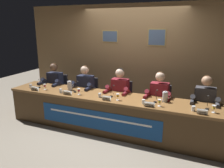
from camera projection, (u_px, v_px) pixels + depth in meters
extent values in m
plane|color=gray|center=(112.00, 130.00, 4.62)|extent=(12.00, 12.00, 0.00)
cube|color=#937047|center=(133.00, 59.00, 5.44)|extent=(5.78, 0.12, 2.60)
cube|color=tan|center=(110.00, 36.00, 5.47)|extent=(0.42, 0.02, 0.29)
cube|color=slate|center=(110.00, 36.00, 5.45)|extent=(0.38, 0.01, 0.25)
cube|color=tan|center=(157.00, 37.00, 5.03)|extent=(0.41, 0.02, 0.39)
cube|color=slate|center=(157.00, 37.00, 5.02)|extent=(0.37, 0.01, 0.35)
cube|color=brown|center=(112.00, 97.00, 4.43)|extent=(4.58, 0.76, 0.05)
cube|color=#4C341B|center=(105.00, 121.00, 4.21)|extent=(4.52, 0.04, 0.69)
cube|color=#4C341B|center=(27.00, 100.00, 5.37)|extent=(0.08, 0.68, 0.69)
cube|color=#19478C|center=(97.00, 120.00, 4.25)|extent=(2.51, 0.01, 0.38)
cube|color=white|center=(97.00, 117.00, 4.23)|extent=(2.13, 0.00, 0.04)
cylinder|color=black|center=(58.00, 110.00, 5.68)|extent=(0.44, 0.44, 0.02)
cylinder|color=black|center=(57.00, 102.00, 5.63)|extent=(0.05, 0.05, 0.40)
cube|color=#232328|center=(57.00, 94.00, 5.57)|extent=(0.44, 0.44, 0.03)
cube|color=#232328|center=(61.00, 83.00, 5.69)|extent=(0.40, 0.05, 0.44)
cylinder|color=black|center=(45.00, 105.00, 5.35)|extent=(0.10, 0.10, 0.46)
cylinder|color=black|center=(52.00, 107.00, 5.28)|extent=(0.10, 0.10, 0.46)
cylinder|color=black|center=(48.00, 93.00, 5.42)|extent=(0.13, 0.34, 0.13)
cylinder|color=black|center=(55.00, 94.00, 5.34)|extent=(0.13, 0.34, 0.13)
cube|color=#1E2338|center=(55.00, 82.00, 5.47)|extent=(0.36, 0.20, 0.48)
sphere|color=brown|center=(54.00, 67.00, 5.35)|extent=(0.19, 0.19, 0.19)
sphere|color=#331E0F|center=(54.00, 67.00, 5.36)|extent=(0.17, 0.17, 0.17)
cylinder|color=#1E2338|center=(46.00, 81.00, 5.45)|extent=(0.09, 0.30, 0.25)
cylinder|color=#1E2338|center=(60.00, 83.00, 5.29)|extent=(0.09, 0.30, 0.25)
cylinder|color=#1E2338|center=(41.00, 83.00, 5.31)|extent=(0.07, 0.24, 0.07)
cylinder|color=#1E2338|center=(56.00, 85.00, 5.15)|extent=(0.07, 0.24, 0.07)
cube|color=white|center=(34.00, 89.00, 4.79)|extent=(0.20, 0.03, 0.08)
cube|color=white|center=(35.00, 88.00, 4.82)|extent=(0.20, 0.03, 0.08)
cube|color=black|center=(34.00, 89.00, 4.79)|extent=(0.14, 0.01, 0.01)
cylinder|color=white|center=(45.00, 89.00, 4.87)|extent=(0.06, 0.06, 0.00)
cylinder|color=white|center=(45.00, 88.00, 4.87)|extent=(0.01, 0.01, 0.05)
cone|color=white|center=(45.00, 86.00, 4.85)|extent=(0.06, 0.06, 0.06)
cylinder|color=#B21E2D|center=(45.00, 86.00, 4.85)|extent=(0.04, 0.04, 0.04)
cylinder|color=silver|center=(31.00, 86.00, 5.00)|extent=(0.06, 0.06, 0.08)
cylinder|color=silver|center=(31.00, 87.00, 5.00)|extent=(0.05, 0.05, 0.05)
cylinder|color=black|center=(39.00, 87.00, 5.00)|extent=(0.06, 0.06, 0.02)
cylinder|color=black|center=(41.00, 82.00, 5.03)|extent=(0.01, 0.13, 0.18)
sphere|color=#2D2D2D|center=(42.00, 78.00, 5.07)|extent=(0.03, 0.03, 0.03)
cylinder|color=black|center=(87.00, 115.00, 5.36)|extent=(0.44, 0.44, 0.02)
cylinder|color=black|center=(87.00, 106.00, 5.31)|extent=(0.05, 0.05, 0.40)
cube|color=#232328|center=(87.00, 98.00, 5.25)|extent=(0.44, 0.44, 0.03)
cube|color=#232328|center=(90.00, 86.00, 5.37)|extent=(0.40, 0.05, 0.44)
cylinder|color=black|center=(75.00, 111.00, 5.03)|extent=(0.10, 0.10, 0.46)
cylinder|color=black|center=(83.00, 112.00, 4.96)|extent=(0.10, 0.10, 0.46)
cylinder|color=black|center=(78.00, 97.00, 5.09)|extent=(0.13, 0.34, 0.13)
cylinder|color=black|center=(86.00, 98.00, 5.02)|extent=(0.13, 0.34, 0.13)
cube|color=#1E2338|center=(86.00, 86.00, 5.14)|extent=(0.36, 0.20, 0.48)
sphere|color=beige|center=(85.00, 70.00, 5.03)|extent=(0.19, 0.19, 0.19)
sphere|color=#331E0F|center=(85.00, 69.00, 5.04)|extent=(0.17, 0.17, 0.17)
cylinder|color=#1E2338|center=(76.00, 85.00, 5.13)|extent=(0.09, 0.30, 0.25)
cylinder|color=#1E2338|center=(92.00, 87.00, 4.97)|extent=(0.09, 0.30, 0.25)
cylinder|color=#1E2338|center=(72.00, 87.00, 4.99)|extent=(0.07, 0.24, 0.07)
cylinder|color=#1E2338|center=(88.00, 89.00, 4.83)|extent=(0.07, 0.24, 0.07)
cube|color=white|center=(67.00, 93.00, 4.50)|extent=(0.20, 0.03, 0.08)
cube|color=white|center=(68.00, 92.00, 4.53)|extent=(0.20, 0.03, 0.08)
cube|color=black|center=(67.00, 93.00, 4.49)|extent=(0.14, 0.01, 0.01)
cylinder|color=white|center=(79.00, 94.00, 4.53)|extent=(0.06, 0.06, 0.00)
cylinder|color=white|center=(79.00, 93.00, 4.52)|extent=(0.01, 0.01, 0.05)
cone|color=white|center=(79.00, 90.00, 4.51)|extent=(0.06, 0.06, 0.06)
cylinder|color=#B21E2D|center=(79.00, 90.00, 4.51)|extent=(0.04, 0.04, 0.04)
cylinder|color=silver|center=(61.00, 91.00, 4.63)|extent=(0.06, 0.06, 0.08)
cylinder|color=silver|center=(61.00, 92.00, 4.63)|extent=(0.05, 0.05, 0.05)
cylinder|color=black|center=(75.00, 92.00, 4.68)|extent=(0.06, 0.06, 0.02)
cylinder|color=black|center=(76.00, 86.00, 4.71)|extent=(0.01, 0.13, 0.18)
sphere|color=#2D2D2D|center=(78.00, 82.00, 4.74)|extent=(0.03, 0.03, 0.03)
cylinder|color=black|center=(120.00, 120.00, 5.04)|extent=(0.44, 0.44, 0.02)
cylinder|color=black|center=(120.00, 112.00, 4.98)|extent=(0.05, 0.05, 0.40)
cube|color=#232328|center=(120.00, 103.00, 4.93)|extent=(0.44, 0.44, 0.03)
cube|color=#232328|center=(124.00, 90.00, 5.05)|extent=(0.40, 0.05, 0.44)
cylinder|color=black|center=(110.00, 117.00, 4.71)|extent=(0.10, 0.10, 0.46)
cylinder|color=black|center=(119.00, 118.00, 4.63)|extent=(0.10, 0.10, 0.46)
cylinder|color=black|center=(113.00, 102.00, 4.77)|extent=(0.13, 0.34, 0.13)
cylinder|color=black|center=(121.00, 103.00, 4.70)|extent=(0.13, 0.34, 0.13)
cube|color=maroon|center=(120.00, 90.00, 4.82)|extent=(0.36, 0.20, 0.48)
sphere|color=beige|center=(120.00, 73.00, 4.71)|extent=(0.19, 0.19, 0.19)
sphere|color=black|center=(120.00, 72.00, 4.72)|extent=(0.17, 0.17, 0.17)
cylinder|color=maroon|center=(109.00, 89.00, 4.81)|extent=(0.09, 0.30, 0.25)
cylinder|color=maroon|center=(128.00, 91.00, 4.65)|extent=(0.09, 0.30, 0.25)
cylinder|color=maroon|center=(106.00, 91.00, 4.67)|extent=(0.07, 0.24, 0.07)
cylinder|color=maroon|center=(125.00, 93.00, 4.51)|extent=(0.07, 0.24, 0.07)
cube|color=white|center=(106.00, 99.00, 4.15)|extent=(0.17, 0.03, 0.08)
cube|color=white|center=(107.00, 98.00, 4.18)|extent=(0.17, 0.03, 0.08)
cube|color=black|center=(106.00, 99.00, 4.15)|extent=(0.12, 0.01, 0.01)
cylinder|color=white|center=(118.00, 100.00, 4.19)|extent=(0.06, 0.06, 0.00)
cylinder|color=white|center=(118.00, 99.00, 4.18)|extent=(0.01, 0.01, 0.05)
cone|color=white|center=(118.00, 95.00, 4.17)|extent=(0.06, 0.06, 0.06)
cylinder|color=orange|center=(118.00, 96.00, 4.17)|extent=(0.04, 0.04, 0.04)
cylinder|color=silver|center=(100.00, 95.00, 4.34)|extent=(0.06, 0.06, 0.08)
cylinder|color=silver|center=(100.00, 96.00, 4.34)|extent=(0.05, 0.05, 0.05)
cylinder|color=black|center=(111.00, 96.00, 4.37)|extent=(0.06, 0.06, 0.02)
cylinder|color=black|center=(112.00, 91.00, 4.40)|extent=(0.01, 0.13, 0.18)
sphere|color=#2D2D2D|center=(114.00, 86.00, 4.44)|extent=(0.03, 0.03, 0.03)
cylinder|color=black|center=(158.00, 127.00, 4.72)|extent=(0.44, 0.44, 0.02)
cylinder|color=black|center=(158.00, 118.00, 4.66)|extent=(0.05, 0.05, 0.40)
cube|color=#232328|center=(159.00, 108.00, 4.61)|extent=(0.44, 0.44, 0.03)
cube|color=#232328|center=(161.00, 95.00, 4.72)|extent=(0.40, 0.05, 0.44)
cylinder|color=black|center=(150.00, 123.00, 4.39)|extent=(0.10, 0.10, 0.46)
cylinder|color=black|center=(160.00, 125.00, 4.31)|extent=(0.10, 0.10, 0.46)
cylinder|color=black|center=(152.00, 108.00, 4.45)|extent=(0.13, 0.34, 0.13)
cylinder|color=black|center=(162.00, 109.00, 4.37)|extent=(0.13, 0.34, 0.13)
cube|color=maroon|center=(159.00, 94.00, 4.50)|extent=(0.36, 0.20, 0.48)
sphere|color=beige|center=(160.00, 77.00, 4.39)|extent=(0.19, 0.19, 0.19)
sphere|color=#331E0F|center=(160.00, 76.00, 4.40)|extent=(0.17, 0.17, 0.17)
cylinder|color=maroon|center=(148.00, 94.00, 4.49)|extent=(0.09, 0.30, 0.25)
cylinder|color=maroon|center=(169.00, 96.00, 4.33)|extent=(0.09, 0.30, 0.25)
cylinder|color=maroon|center=(146.00, 96.00, 4.34)|extent=(0.07, 0.24, 0.07)
cylinder|color=maroon|center=(168.00, 99.00, 4.19)|extent=(0.07, 0.24, 0.07)
cube|color=white|center=(149.00, 105.00, 3.83)|extent=(0.19, 0.03, 0.08)
cube|color=white|center=(149.00, 104.00, 3.86)|extent=(0.19, 0.03, 0.08)
cube|color=black|center=(149.00, 105.00, 3.83)|extent=(0.13, 0.01, 0.01)
cylinder|color=white|center=(159.00, 106.00, 3.88)|extent=(0.06, 0.06, 0.00)
cylinder|color=white|center=(159.00, 104.00, 3.87)|extent=(0.01, 0.01, 0.05)
cone|color=white|center=(159.00, 101.00, 3.86)|extent=(0.06, 0.06, 0.06)
cylinder|color=yellow|center=(159.00, 102.00, 3.86)|extent=(0.04, 0.04, 0.04)
cylinder|color=silver|center=(144.00, 102.00, 3.97)|extent=(0.06, 0.06, 0.08)
cylinder|color=silver|center=(144.00, 103.00, 3.98)|extent=(0.05, 0.05, 0.05)
cylinder|color=black|center=(155.00, 102.00, 4.05)|extent=(0.06, 0.06, 0.02)
cylinder|color=black|center=(156.00, 96.00, 4.08)|extent=(0.01, 0.13, 0.18)
sphere|color=#2D2D2D|center=(157.00, 90.00, 4.12)|extent=(0.03, 0.03, 0.03)
cylinder|color=black|center=(201.00, 134.00, 4.39)|extent=(0.44, 0.44, 0.02)
cylinder|color=black|center=(202.00, 124.00, 4.34)|extent=(0.05, 0.05, 0.40)
cube|color=#232328|center=(203.00, 114.00, 4.28)|extent=(0.44, 0.44, 0.03)
cube|color=#232328|center=(205.00, 100.00, 4.40)|extent=(0.40, 0.05, 0.44)
cylinder|color=black|center=(196.00, 131.00, 4.07)|extent=(0.10, 0.10, 0.46)
cylinder|color=black|center=(207.00, 133.00, 3.99)|extent=(0.10, 0.10, 0.46)
cylinder|color=black|center=(197.00, 114.00, 4.13)|extent=(0.13, 0.34, 0.13)
cylinder|color=black|center=(209.00, 116.00, 4.05)|extent=(0.13, 0.34, 0.13)
cube|color=#38383D|center=(205.00, 100.00, 4.18)|extent=(0.36, 0.20, 0.48)
sphere|color=tan|center=(207.00, 81.00, 4.06)|extent=(0.19, 0.19, 0.19)
sphere|color=#331E0F|center=(207.00, 80.00, 4.07)|extent=(0.17, 0.17, 0.17)
cylinder|color=#38383D|center=(193.00, 99.00, 4.16)|extent=(0.09, 0.30, 0.25)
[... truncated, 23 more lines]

